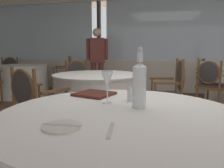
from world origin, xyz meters
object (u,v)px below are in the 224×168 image
at_px(dining_chair_1_1, 12,70).
at_px(diner_person_1, 97,57).
at_px(menu_book, 95,94).
at_px(dining_chair_1_0, 66,72).
at_px(dining_chair_2_0, 171,88).
at_px(dining_chair_2_2, 34,102).
at_px(water_bottle, 140,83).
at_px(side_plate, 63,126).
at_px(dining_chair_0_1, 208,73).
at_px(dining_chair_2_1, 78,80).
at_px(dining_chair_0_2, 212,82).
at_px(wine_glass, 108,81).
at_px(water_tumbler, 133,94).

bearing_deg(dining_chair_1_1, diner_person_1, 36.94).
height_order(menu_book, dining_chair_1_0, dining_chair_1_0).
height_order(dining_chair_1_1, dining_chair_2_0, dining_chair_2_0).
relative_size(dining_chair_1_1, dining_chair_2_2, 1.01).
xyz_separation_m(water_bottle, dining_chair_1_0, (-2.24, 3.65, -0.33)).
bearing_deg(menu_book, dining_chair_1_0, 135.95).
height_order(dining_chair_2_2, diner_person_1, diner_person_1).
height_order(side_plate, water_bottle, water_bottle).
bearing_deg(dining_chair_0_1, dining_chair_2_1, -75.89).
bearing_deg(diner_person_1, dining_chair_0_2, -131.42).
bearing_deg(menu_book, wine_glass, -36.69).
xyz_separation_m(dining_chair_0_1, diner_person_1, (-2.70, -0.74, 0.40)).
xyz_separation_m(dining_chair_2_1, dining_chair_2_2, (0.25, -1.85, 0.00)).
relative_size(dining_chair_0_1, dining_chair_2_1, 1.00).
distance_m(dining_chair_0_2, dining_chair_1_0, 3.32).
distance_m(side_plate, dining_chair_2_0, 2.41).
xyz_separation_m(water_bottle, water_tumbler, (-0.06, 0.16, -0.10)).
bearing_deg(dining_chair_2_0, water_bottle, 74.70).
xyz_separation_m(dining_chair_0_2, dining_chair_2_2, (-2.21, -2.06, -0.01)).
relative_size(water_bottle, diner_person_1, 0.22).
bearing_deg(wine_glass, dining_chair_2_1, 116.27).
distance_m(dining_chair_2_1, dining_chair_2_2, 1.86).
distance_m(dining_chair_1_0, dining_chair_2_0, 3.04).
height_order(side_plate, dining_chair_1_1, dining_chair_1_1).
xyz_separation_m(side_plate, water_bottle, (0.29, 0.43, 0.14)).
relative_size(water_tumbler, menu_book, 0.34).
bearing_deg(dining_chair_0_2, dining_chair_1_0, 113.93).
relative_size(menu_book, dining_chair_1_1, 0.29).
bearing_deg(wine_glass, diner_person_1, 108.30).
bearing_deg(dining_chair_0_1, menu_book, -42.28).
relative_size(wine_glass, dining_chair_2_0, 0.21).
relative_size(dining_chair_0_1, dining_chair_2_0, 0.93).
xyz_separation_m(dining_chair_2_0, diner_person_1, (-1.72, 1.93, 0.37)).
distance_m(menu_book, dining_chair_0_1, 4.59).
height_order(water_tumbler, dining_chair_1_0, dining_chair_1_0).
distance_m(water_tumbler, diner_person_1, 3.93).
bearing_deg(dining_chair_0_1, side_plate, -38.73).
bearing_deg(dining_chair_2_1, dining_chair_0_1, 88.26).
relative_size(dining_chair_2_1, dining_chair_2_2, 1.00).
bearing_deg(water_tumbler, diner_person_1, 110.83).
height_order(water_bottle, dining_chair_2_0, water_bottle).
bearing_deg(dining_chair_2_0, dining_chair_2_1, -29.85).
relative_size(dining_chair_0_2, dining_chair_2_0, 0.95).
distance_m(water_tumbler, dining_chair_1_0, 4.12).
height_order(menu_book, dining_chair_1_1, dining_chair_1_1).
distance_m(water_bottle, dining_chair_2_2, 1.49).
distance_m(water_tumbler, dining_chair_0_1, 4.61).
bearing_deg(menu_book, dining_chair_0_1, 86.50).
relative_size(dining_chair_0_2, diner_person_1, 0.57).
bearing_deg(wine_glass, dining_chair_2_0, 75.74).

